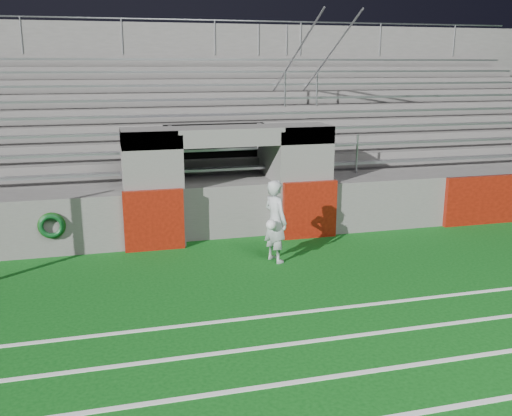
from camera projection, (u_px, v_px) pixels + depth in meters
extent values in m
plane|color=#0C4A12|center=(271.00, 291.00, 10.27)|extent=(90.00, 90.00, 0.00)
cube|color=white|center=(335.00, 376.00, 7.45)|extent=(28.00, 0.09, 0.01)
cube|color=white|center=(309.00, 342.00, 8.39)|extent=(28.00, 0.09, 0.01)
cube|color=white|center=(288.00, 314.00, 9.33)|extent=(28.00, 0.09, 0.01)
cube|color=#5B5956|center=(151.00, 187.00, 12.79)|extent=(1.20, 1.00, 2.60)
cube|color=#5B5956|center=(302.00, 179.00, 13.68)|extent=(1.20, 1.00, 2.60)
cube|color=black|center=(215.00, 172.00, 14.84)|extent=(2.60, 0.20, 2.50)
cube|color=#5B5956|center=(176.00, 183.00, 13.52)|extent=(0.10, 2.20, 2.50)
cube|color=#5B5956|center=(269.00, 178.00, 14.09)|extent=(0.10, 2.20, 2.50)
cube|color=#5B5956|center=(228.00, 136.00, 12.96)|extent=(4.80, 1.00, 0.40)
cube|color=#5B5956|center=(202.00, 163.00, 16.88)|extent=(26.00, 8.00, 0.20)
cube|color=#5B5956|center=(202.00, 183.00, 17.03)|extent=(26.00, 8.00, 1.05)
cube|color=#5F1108|center=(154.00, 220.00, 12.42)|extent=(1.30, 0.15, 1.35)
cube|color=#5F1108|center=(310.00, 210.00, 13.31)|extent=(1.30, 0.15, 1.35)
cube|color=#5F1108|center=(484.00, 200.00, 14.49)|extent=(2.20, 0.15, 1.25)
cube|color=#909398|center=(221.00, 169.00, 14.06)|extent=(23.00, 0.28, 0.06)
cube|color=#5B5956|center=(215.00, 164.00, 14.86)|extent=(24.00, 0.75, 0.38)
cube|color=#909398|center=(215.00, 149.00, 14.67)|extent=(23.00, 0.28, 0.06)
cube|color=#5B5956|center=(209.00, 153.00, 15.52)|extent=(24.00, 0.75, 0.76)
cube|color=#909398|center=(210.00, 131.00, 15.28)|extent=(23.00, 0.28, 0.06)
cube|color=#5B5956|center=(204.00, 143.00, 16.18)|extent=(24.00, 0.75, 1.14)
cube|color=#909398|center=(204.00, 115.00, 15.89)|extent=(23.00, 0.28, 0.06)
cube|color=#5B5956|center=(200.00, 133.00, 16.83)|extent=(24.00, 0.75, 1.52)
cube|color=#909398|center=(200.00, 99.00, 16.50)|extent=(23.00, 0.28, 0.06)
cube|color=#5B5956|center=(196.00, 124.00, 17.49)|extent=(24.00, 0.75, 1.90)
cube|color=#909398|center=(195.00, 85.00, 17.11)|extent=(23.00, 0.28, 0.06)
cube|color=#5B5956|center=(192.00, 116.00, 18.15)|extent=(24.00, 0.75, 2.28)
cube|color=#909398|center=(191.00, 72.00, 17.72)|extent=(23.00, 0.28, 0.06)
cube|color=#5B5956|center=(188.00, 108.00, 18.80)|extent=(24.00, 0.75, 2.66)
cube|color=#909398|center=(188.00, 59.00, 18.33)|extent=(23.00, 0.28, 0.06)
cube|color=#5B5956|center=(186.00, 105.00, 19.42)|extent=(26.00, 0.60, 5.29)
cylinder|color=#A5A8AD|center=(320.00, 155.00, 14.35)|extent=(0.05, 0.05, 1.00)
cylinder|color=#A5A8AD|center=(285.00, 89.00, 16.79)|extent=(0.05, 0.05, 1.00)
cylinder|color=#A5A8AD|center=(259.00, 40.00, 19.23)|extent=(0.05, 0.05, 1.00)
cylinder|color=#A5A8AD|center=(285.00, 72.00, 16.67)|extent=(0.05, 6.02, 3.08)
cylinder|color=#A5A8AD|center=(357.00, 154.00, 14.60)|extent=(0.05, 0.05, 1.00)
cylinder|color=#A5A8AD|center=(317.00, 89.00, 17.04)|extent=(0.05, 0.05, 1.00)
cylinder|color=#A5A8AD|center=(287.00, 40.00, 19.48)|extent=(0.05, 0.05, 1.00)
cylinder|color=#A5A8AD|center=(317.00, 72.00, 16.92)|extent=(0.05, 6.02, 3.08)
cylinder|color=#A5A8AD|center=(21.00, 35.00, 17.36)|extent=(0.05, 0.05, 1.10)
cylinder|color=#A5A8AD|center=(122.00, 36.00, 18.11)|extent=(0.05, 0.05, 1.10)
cylinder|color=#A5A8AD|center=(215.00, 38.00, 18.85)|extent=(0.05, 0.05, 1.10)
cylinder|color=#A5A8AD|center=(301.00, 39.00, 19.59)|extent=(0.05, 0.05, 1.10)
cylinder|color=#A5A8AD|center=(380.00, 40.00, 20.34)|extent=(0.05, 0.05, 1.10)
cylinder|color=#A5A8AD|center=(454.00, 40.00, 21.08)|extent=(0.05, 0.05, 1.10)
cylinder|color=#A5A8AD|center=(184.00, 20.00, 18.47)|extent=(24.00, 0.05, 0.05)
imported|color=#A3A8AC|center=(275.00, 221.00, 11.66)|extent=(0.60, 0.73, 1.72)
sphere|color=white|center=(271.00, 225.00, 11.38)|extent=(0.21, 0.21, 0.21)
torus|color=#0D400C|center=(52.00, 226.00, 11.89)|extent=(0.57, 0.11, 0.57)
torus|color=#0C4019|center=(52.00, 226.00, 11.84)|extent=(0.51, 0.10, 0.51)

